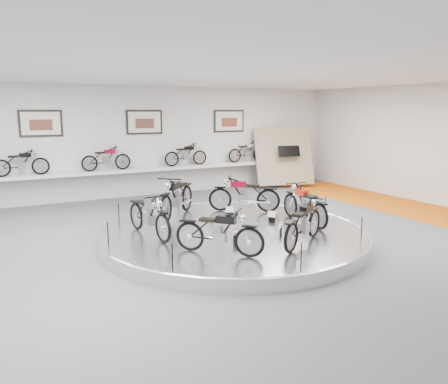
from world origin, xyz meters
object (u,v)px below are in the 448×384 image
bike_c (149,215)px  bike_e (303,223)px  shelf (148,169)px  bike_f (305,204)px  display_platform (233,235)px  bike_d (219,232)px  bike_a (244,194)px  bike_b (177,196)px

bike_c → bike_e: size_ratio=1.03×
shelf → bike_f: bearing=-74.4°
display_platform → bike_d: 1.98m
bike_d → bike_f: bearing=68.2°
bike_e → bike_c: bearing=110.3°
bike_a → bike_d: bearing=87.1°
bike_d → bike_f: size_ratio=0.94×
display_platform → bike_b: size_ratio=3.34×
bike_b → bike_c: bearing=1.7°
bike_b → bike_e: bike_b is taller
bike_a → bike_d: bike_a is taller
shelf → bike_a: (1.18, -4.92, -0.20)m
display_platform → bike_f: bike_f is taller
display_platform → shelf: 6.46m
bike_c → bike_f: bike_c is taller
display_platform → bike_d: bearing=-127.4°
display_platform → bike_c: (-1.96, 0.39, 0.65)m
bike_c → bike_f: bearing=71.5°
shelf → bike_b: bike_b is taller
bike_a → bike_e: bike_a is taller
bike_d → bike_c: bearing=160.6°
bike_a → bike_c: 3.32m
shelf → bike_b: size_ratio=5.75×
bike_a → bike_d: size_ratio=1.09×
display_platform → bike_a: size_ratio=3.74×
bike_b → bike_d: size_ratio=1.22×
bike_a → bike_d: 3.77m
display_platform → bike_a: bike_a is taller
display_platform → bike_a: bearing=51.5°
bike_d → bike_e: 1.88m
bike_a → bike_c: bearing=54.2°
display_platform → bike_c: bearing=168.7°
bike_a → bike_f: 1.95m
bike_c → bike_f: 3.91m
bike_b → bike_d: bike_b is taller
bike_c → bike_f: (3.84, -0.72, -0.01)m
display_platform → bike_c: 2.10m
bike_a → bike_b: size_ratio=0.89×
bike_a → bike_f: (0.70, -1.81, -0.01)m
bike_a → shelf: bearing=-41.5°
bike_d → bike_f: bike_f is taller
bike_f → bike_b: bearing=56.3°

